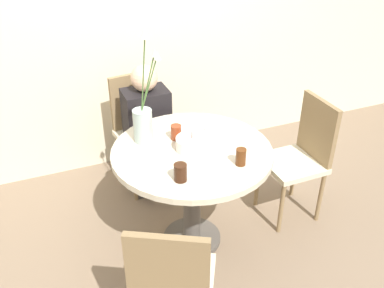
% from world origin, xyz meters
% --- Properties ---
extents(ground_plane, '(16.00, 16.00, 0.00)m').
position_xyz_m(ground_plane, '(0.00, 0.00, 0.00)').
color(ground_plane, '#7A6651').
extents(wall_back, '(8.00, 0.05, 2.60)m').
position_xyz_m(wall_back, '(0.00, 1.26, 1.30)').
color(wall_back, beige).
rests_on(wall_back, ground_plane).
extents(dining_table, '(1.03, 1.03, 0.77)m').
position_xyz_m(dining_table, '(0.00, 0.00, 0.62)').
color(dining_table, beige).
rests_on(dining_table, ground_plane).
extents(chair_left_flank, '(0.45, 0.45, 0.94)m').
position_xyz_m(chair_left_flank, '(-0.11, 0.87, 0.54)').
color(chair_left_flank, beige).
rests_on(chair_left_flank, ground_plane).
extents(chair_right_flank, '(0.54, 0.54, 0.94)m').
position_xyz_m(chair_right_flank, '(-0.42, -0.77, 0.54)').
color(chair_right_flank, beige).
rests_on(chair_right_flank, ground_plane).
extents(chair_far_back, '(0.40, 0.40, 0.94)m').
position_xyz_m(chair_far_back, '(0.87, 0.00, 0.54)').
color(chair_far_back, beige).
rests_on(chair_far_back, ground_plane).
extents(birthday_cake, '(0.20, 0.20, 0.13)m').
position_xyz_m(birthday_cake, '(-0.00, -0.00, 0.81)').
color(birthday_cake, white).
rests_on(birthday_cake, dining_table).
extents(flower_vase, '(0.18, 0.23, 0.78)m').
position_xyz_m(flower_vase, '(-0.25, 0.21, 0.93)').
color(flower_vase, '#9EB2AD').
rests_on(flower_vase, dining_table).
extents(side_plate, '(0.22, 0.22, 0.01)m').
position_xyz_m(side_plate, '(0.28, 0.18, 0.77)').
color(side_plate, white).
rests_on(side_plate, dining_table).
extents(drink_glass_0, '(0.08, 0.08, 0.10)m').
position_xyz_m(drink_glass_0, '(-0.19, -0.28, 0.82)').
color(drink_glass_0, '#33190C').
rests_on(drink_glass_0, dining_table).
extents(drink_glass_1, '(0.06, 0.06, 0.11)m').
position_xyz_m(drink_glass_1, '(0.20, -0.27, 0.82)').
color(drink_glass_1, '#51280F').
rests_on(drink_glass_1, dining_table).
extents(drink_glass_2, '(0.07, 0.07, 0.10)m').
position_xyz_m(drink_glass_2, '(-0.05, 0.16, 0.82)').
color(drink_glass_2, maroon).
rests_on(drink_glass_2, dining_table).
extents(person_guest, '(0.34, 0.24, 1.10)m').
position_xyz_m(person_guest, '(-0.09, 0.71, 0.52)').
color(person_guest, '#383333').
rests_on(person_guest, ground_plane).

